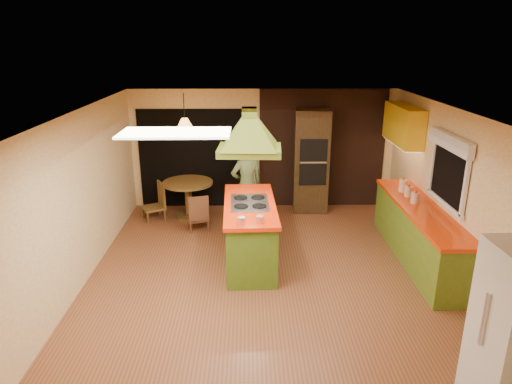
{
  "coord_description": "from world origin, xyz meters",
  "views": [
    {
      "loc": [
        -0.3,
        -6.14,
        3.46
      ],
      "look_at": [
        -0.18,
        0.72,
        1.15
      ],
      "focal_mm": 32.0,
      "sensor_mm": 36.0,
      "label": 1
    }
  ],
  "objects_px": {
    "wall_oven": "(311,161)",
    "canister_large": "(403,186)",
    "dining_table": "(188,192)",
    "man": "(247,186)",
    "kitchen_island": "(250,232)"
  },
  "relations": [
    {
      "from": "wall_oven",
      "to": "canister_large",
      "type": "relative_size",
      "value": 10.1
    },
    {
      "from": "dining_table",
      "to": "canister_large",
      "type": "height_order",
      "value": "canister_large"
    },
    {
      "from": "man",
      "to": "dining_table",
      "type": "xyz_separation_m",
      "value": [
        -1.18,
        0.61,
        -0.33
      ]
    },
    {
      "from": "man",
      "to": "canister_large",
      "type": "height_order",
      "value": "man"
    },
    {
      "from": "man",
      "to": "kitchen_island",
      "type": "bearing_deg",
      "value": 69.8
    },
    {
      "from": "man",
      "to": "dining_table",
      "type": "relative_size",
      "value": 1.7
    },
    {
      "from": "man",
      "to": "dining_table",
      "type": "height_order",
      "value": "man"
    },
    {
      "from": "kitchen_island",
      "to": "canister_large",
      "type": "xyz_separation_m",
      "value": [
        2.68,
        0.78,
        0.52
      ]
    },
    {
      "from": "man",
      "to": "canister_large",
      "type": "relative_size",
      "value": 8.1
    },
    {
      "from": "kitchen_island",
      "to": "man",
      "type": "height_order",
      "value": "man"
    },
    {
      "from": "wall_oven",
      "to": "dining_table",
      "type": "relative_size",
      "value": 2.12
    },
    {
      "from": "kitchen_island",
      "to": "dining_table",
      "type": "height_order",
      "value": "kitchen_island"
    },
    {
      "from": "wall_oven",
      "to": "canister_large",
      "type": "distance_m",
      "value": 2.09
    },
    {
      "from": "kitchen_island",
      "to": "canister_large",
      "type": "relative_size",
      "value": 9.62
    },
    {
      "from": "wall_oven",
      "to": "dining_table",
      "type": "xyz_separation_m",
      "value": [
        -2.51,
        -0.37,
        -0.54
      ]
    }
  ]
}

